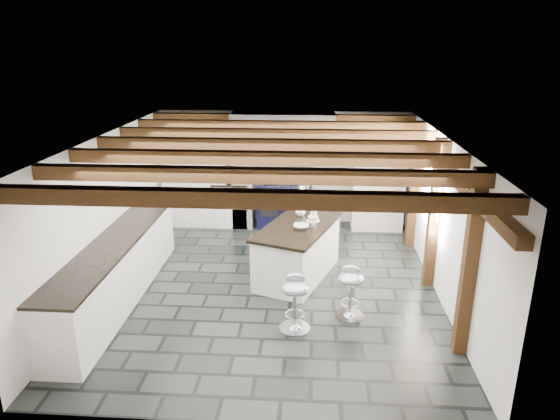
# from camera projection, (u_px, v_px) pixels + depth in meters

# --- Properties ---
(ground) EXTENTS (6.00, 6.00, 0.00)m
(ground) POSITION_uv_depth(u_px,v_px,m) (272.00, 285.00, 7.76)
(ground) COLOR black
(ground) RESTS_ON ground
(room_shell) EXTENTS (6.00, 6.03, 6.00)m
(room_shell) POSITION_uv_depth(u_px,v_px,m) (244.00, 193.00, 8.81)
(room_shell) COLOR white
(room_shell) RESTS_ON ground
(range_cooker) EXTENTS (1.00, 0.63, 0.99)m
(range_cooker) POSITION_uv_depth(u_px,v_px,m) (283.00, 204.00, 10.15)
(range_cooker) COLOR black
(range_cooker) RESTS_ON ground
(kitchen_island) EXTENTS (1.46, 1.96, 1.15)m
(kitchen_island) POSITION_uv_depth(u_px,v_px,m) (298.00, 250.00, 7.93)
(kitchen_island) COLOR white
(kitchen_island) RESTS_ON ground
(bar_stool_near) EXTENTS (0.44, 0.44, 0.74)m
(bar_stool_near) POSITION_uv_depth(u_px,v_px,m) (351.00, 287.00, 6.72)
(bar_stool_near) COLOR silver
(bar_stool_near) RESTS_ON ground
(bar_stool_far) EXTENTS (0.41, 0.41, 0.77)m
(bar_stool_far) POSITION_uv_depth(u_px,v_px,m) (295.00, 297.00, 6.42)
(bar_stool_far) COLOR silver
(bar_stool_far) RESTS_ON ground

